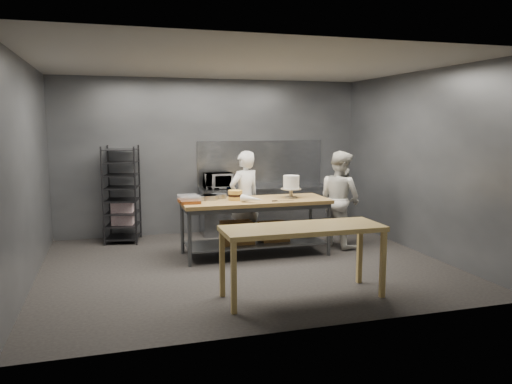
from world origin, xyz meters
TOP-DOWN VIEW (x-y plane):
  - ground at (0.00, 0.00)m, footprint 6.00×6.00m
  - back_wall at (0.00, 2.50)m, footprint 6.00×0.04m
  - work_table at (0.29, 0.54)m, footprint 2.40×0.90m
  - near_counter at (0.30, -1.57)m, footprint 2.00×0.70m
  - back_counter at (1.00, 2.18)m, footprint 2.60×0.60m
  - splashback_panel at (1.00, 2.48)m, footprint 2.60×0.02m
  - speed_rack at (-1.75, 2.10)m, footprint 0.71×0.75m
  - chef_behind at (0.30, 1.16)m, footprint 0.72×0.60m
  - chef_right at (1.90, 0.68)m, footprint 0.87×0.98m
  - microwave at (0.05, 2.18)m, footprint 0.54×0.37m
  - frosted_cake_stand at (0.94, 0.55)m, footprint 0.34×0.34m
  - layer_cake at (-0.02, 0.56)m, footprint 0.23×0.23m
  - cake_pans at (-0.44, 0.73)m, footprint 0.68×0.42m
  - piping_bag at (0.17, 0.22)m, footprint 0.35×0.36m
  - offset_spatula at (0.64, 0.25)m, footprint 0.36×0.02m
  - pastry_clamshells at (-0.77, 0.52)m, footprint 0.32×0.44m

SIDE VIEW (x-z plane):
  - ground at x=0.00m, z-range 0.00..0.00m
  - back_counter at x=1.00m, z-range 0.00..0.90m
  - work_table at x=0.29m, z-range 0.11..1.03m
  - near_counter at x=0.30m, z-range 0.36..1.26m
  - chef_right at x=1.90m, z-range 0.00..1.67m
  - chef_behind at x=0.30m, z-range 0.00..1.68m
  - speed_rack at x=-1.75m, z-range -0.02..1.73m
  - offset_spatula at x=0.64m, z-range 0.92..0.93m
  - cake_pans at x=-0.44m, z-range 0.92..1.00m
  - pastry_clamshells at x=-0.77m, z-range 0.92..1.03m
  - piping_bag at x=0.17m, z-range 0.92..1.04m
  - layer_cake at x=-0.02m, z-range 0.92..1.08m
  - microwave at x=0.05m, z-range 0.90..1.20m
  - frosted_cake_stand at x=0.94m, z-range 0.97..1.34m
  - splashback_panel at x=1.00m, z-range 0.90..1.80m
  - back_wall at x=0.00m, z-range 0.00..3.00m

